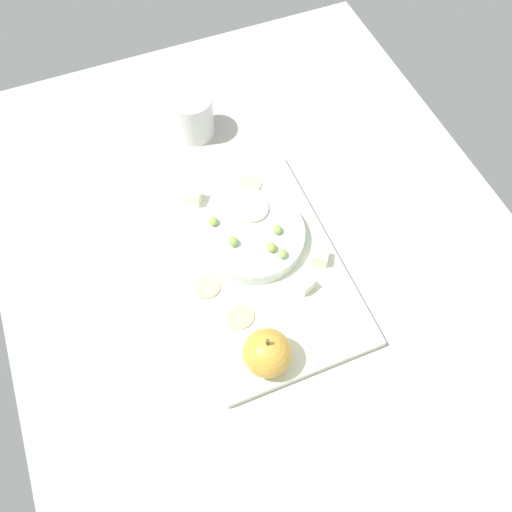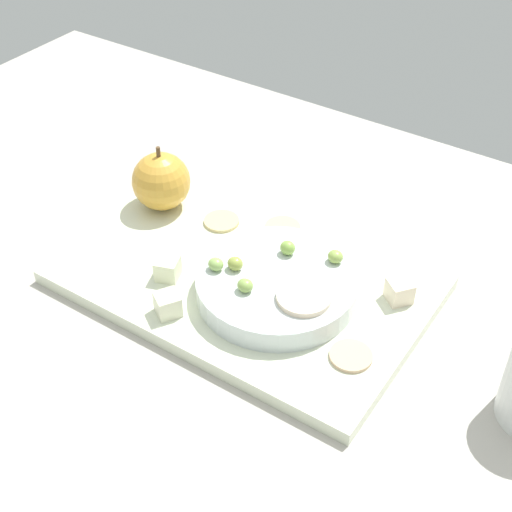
{
  "view_description": "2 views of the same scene",
  "coord_description": "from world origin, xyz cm",
  "px_view_note": "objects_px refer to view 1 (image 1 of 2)",
  "views": [
    {
      "loc": [
        -35.25,
        18.63,
        81.9
      ],
      "look_at": [
        3.99,
        2.83,
        9.24
      ],
      "focal_mm": 37.66,
      "sensor_mm": 36.0,
      "label": 1
    },
    {
      "loc": [
        38.69,
        -47.32,
        58.9
      ],
      "look_at": [
        6.11,
        1.56,
        10.03
      ],
      "focal_mm": 51.26,
      "sensor_mm": 36.0,
      "label": 2
    }
  ],
  "objects_px": {
    "cup": "(193,115)",
    "cheese_cube_1": "(194,197)",
    "platter": "(259,266)",
    "serving_dish": "(253,236)",
    "apple_whole": "(267,353)",
    "cheese_cube_2": "(320,257)",
    "cheese_cube_0": "(305,284)",
    "apple_slice_0": "(252,208)",
    "cracker_1": "(207,287)",
    "grape_4": "(269,248)",
    "grape_0": "(213,221)",
    "cracker_2": "(240,317)",
    "grape_2": "(233,241)",
    "grape_1": "(282,253)",
    "grape_3": "(277,229)",
    "cracker_0": "(249,184)"
  },
  "relations": [
    {
      "from": "cup",
      "to": "cheese_cube_1",
      "type": "bearing_deg",
      "value": 161.69
    },
    {
      "from": "platter",
      "to": "serving_dish",
      "type": "bearing_deg",
      "value": -10.06
    },
    {
      "from": "apple_whole",
      "to": "cheese_cube_2",
      "type": "xyz_separation_m",
      "value": [
        0.13,
        -0.15,
        -0.02
      ]
    },
    {
      "from": "cheese_cube_0",
      "to": "apple_slice_0",
      "type": "height_order",
      "value": "apple_slice_0"
    },
    {
      "from": "cracker_1",
      "to": "cup",
      "type": "xyz_separation_m",
      "value": [
        0.34,
        -0.09,
        0.02
      ]
    },
    {
      "from": "cheese_cube_0",
      "to": "apple_whole",
      "type": "bearing_deg",
      "value": 131.54
    },
    {
      "from": "cracker_1",
      "to": "grape_4",
      "type": "distance_m",
      "value": 0.12
    },
    {
      "from": "platter",
      "to": "grape_4",
      "type": "height_order",
      "value": "grape_4"
    },
    {
      "from": "grape_0",
      "to": "cheese_cube_1",
      "type": "bearing_deg",
      "value": 7.88
    },
    {
      "from": "apple_whole",
      "to": "cracker_2",
      "type": "relative_size",
      "value": 1.67
    },
    {
      "from": "grape_2",
      "to": "platter",
      "type": "bearing_deg",
      "value": -140.35
    },
    {
      "from": "grape_4",
      "to": "apple_whole",
      "type": "bearing_deg",
      "value": 156.67
    },
    {
      "from": "serving_dish",
      "to": "cup",
      "type": "relative_size",
      "value": 1.61
    },
    {
      "from": "cheese_cube_1",
      "to": "cheese_cube_2",
      "type": "distance_m",
      "value": 0.24
    },
    {
      "from": "grape_1",
      "to": "apple_slice_0",
      "type": "relative_size",
      "value": 0.3
    },
    {
      "from": "cheese_cube_2",
      "to": "grape_0",
      "type": "xyz_separation_m",
      "value": [
        0.12,
        0.14,
        0.02
      ]
    },
    {
      "from": "cracker_1",
      "to": "cup",
      "type": "relative_size",
      "value": 0.4
    },
    {
      "from": "cheese_cube_0",
      "to": "grape_3",
      "type": "xyz_separation_m",
      "value": [
        0.1,
        0.01,
        0.02
      ]
    },
    {
      "from": "grape_2",
      "to": "grape_3",
      "type": "xyz_separation_m",
      "value": [
        -0.0,
        -0.07,
        -0.0
      ]
    },
    {
      "from": "cheese_cube_1",
      "to": "grape_3",
      "type": "xyz_separation_m",
      "value": [
        -0.13,
        -0.1,
        0.02
      ]
    },
    {
      "from": "cheese_cube_1",
      "to": "cracker_0",
      "type": "bearing_deg",
      "value": -91.68
    },
    {
      "from": "cheese_cube_2",
      "to": "grape_0",
      "type": "bearing_deg",
      "value": 50.24
    },
    {
      "from": "serving_dish",
      "to": "cheese_cube_1",
      "type": "bearing_deg",
      "value": 29.83
    },
    {
      "from": "cheese_cube_0",
      "to": "cracker_1",
      "type": "height_order",
      "value": "cheese_cube_0"
    },
    {
      "from": "platter",
      "to": "cracker_0",
      "type": "relative_size",
      "value": 9.31
    },
    {
      "from": "cheese_cube_0",
      "to": "cracker_0",
      "type": "bearing_deg",
      "value": 1.6
    },
    {
      "from": "cheese_cube_1",
      "to": "cup",
      "type": "height_order",
      "value": "cup"
    },
    {
      "from": "serving_dish",
      "to": "platter",
      "type": "bearing_deg",
      "value": 169.94
    },
    {
      "from": "grape_0",
      "to": "apple_slice_0",
      "type": "height_order",
      "value": "grape_0"
    },
    {
      "from": "cheese_cube_1",
      "to": "cracker_2",
      "type": "height_order",
      "value": "cheese_cube_1"
    },
    {
      "from": "cracker_2",
      "to": "grape_2",
      "type": "xyz_separation_m",
      "value": [
        0.11,
        -0.03,
        0.03
      ]
    },
    {
      "from": "cup",
      "to": "cheese_cube_2",
      "type": "bearing_deg",
      "value": -165.22
    },
    {
      "from": "cracker_0",
      "to": "grape_4",
      "type": "height_order",
      "value": "grape_4"
    },
    {
      "from": "grape_1",
      "to": "cheese_cube_0",
      "type": "bearing_deg",
      "value": -163.14
    },
    {
      "from": "grape_0",
      "to": "apple_slice_0",
      "type": "bearing_deg",
      "value": -88.2
    },
    {
      "from": "cheese_cube_2",
      "to": "grape_1",
      "type": "bearing_deg",
      "value": 73.12
    },
    {
      "from": "cup",
      "to": "grape_4",
      "type": "bearing_deg",
      "value": -176.74
    },
    {
      "from": "cheese_cube_0",
      "to": "cracker_0",
      "type": "distance_m",
      "value": 0.22
    },
    {
      "from": "cheese_cube_0",
      "to": "cup",
      "type": "xyz_separation_m",
      "value": [
        0.39,
        0.05,
        0.01
      ]
    },
    {
      "from": "platter",
      "to": "grape_1",
      "type": "relative_size",
      "value": 23.27
    },
    {
      "from": "grape_3",
      "to": "grape_4",
      "type": "relative_size",
      "value": 1.0
    },
    {
      "from": "serving_dish",
      "to": "cracker_0",
      "type": "xyz_separation_m",
      "value": [
        0.11,
        -0.04,
        -0.01
      ]
    },
    {
      "from": "cracker_0",
      "to": "cup",
      "type": "xyz_separation_m",
      "value": [
        0.17,
        0.04,
        0.02
      ]
    },
    {
      "from": "grape_4",
      "to": "cup",
      "type": "height_order",
      "value": "cup"
    },
    {
      "from": "grape_4",
      "to": "apple_slice_0",
      "type": "xyz_separation_m",
      "value": [
        0.08,
        -0.0,
        -0.0
      ]
    },
    {
      "from": "grape_4",
      "to": "grape_0",
      "type": "bearing_deg",
      "value": 38.12
    },
    {
      "from": "cheese_cube_1",
      "to": "grape_3",
      "type": "relative_size",
      "value": 1.43
    },
    {
      "from": "serving_dish",
      "to": "grape_0",
      "type": "distance_m",
      "value": 0.07
    },
    {
      "from": "serving_dish",
      "to": "grape_0",
      "type": "height_order",
      "value": "grape_0"
    },
    {
      "from": "platter",
      "to": "cracker_1",
      "type": "bearing_deg",
      "value": 95.69
    }
  ]
}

